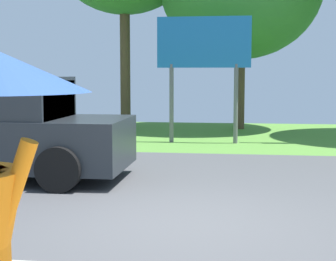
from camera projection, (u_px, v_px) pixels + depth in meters
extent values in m
cube|color=#4C4C4F|center=(196.00, 192.00, 8.86)|extent=(40.00, 8.00, 0.10)
cube|color=#578F38|center=(216.00, 136.00, 16.74)|extent=(40.00, 8.00, 0.10)
cylinder|color=orange|center=(16.00, 182.00, 2.64)|extent=(0.24, 0.09, 0.45)
cube|color=#23282D|center=(13.00, 101.00, 9.65)|extent=(1.80, 1.84, 0.90)
cube|color=#2D3842|center=(58.00, 102.00, 9.54)|extent=(0.10, 1.70, 0.77)
cylinder|color=black|center=(92.00, 151.00, 10.59)|extent=(0.76, 0.28, 0.76)
cylinder|color=black|center=(59.00, 169.00, 8.62)|extent=(0.76, 0.28, 0.76)
cylinder|color=slate|center=(172.00, 103.00, 14.81)|extent=(0.12, 0.12, 2.20)
cylinder|color=slate|center=(236.00, 104.00, 14.57)|extent=(0.12, 0.12, 2.20)
cube|color=#1E72B2|center=(204.00, 42.00, 14.51)|extent=(2.60, 0.10, 1.40)
cylinder|color=brown|center=(125.00, 61.00, 18.80)|extent=(0.36, 0.36, 4.75)
cylinder|color=brown|center=(240.00, 83.00, 18.38)|extent=(0.36, 0.36, 3.19)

